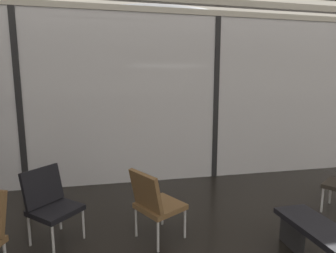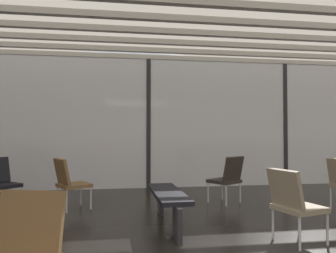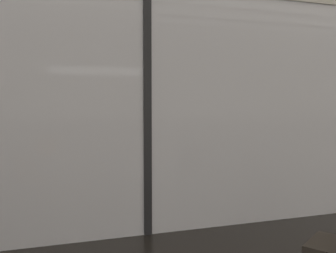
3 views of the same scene
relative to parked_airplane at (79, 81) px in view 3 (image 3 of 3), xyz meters
The scene contains 3 objects.
glass_curtain_wall 4.42m from the parked_airplane, 82.89° to the right, with size 14.00×0.08×3.09m, color silver.
window_mullion_1 4.42m from the parked_airplane, 82.89° to the right, with size 0.10×0.12×3.09m, color black.
parked_airplane is the anchor object (origin of this frame).
Camera 3 is at (-1.08, 0.87, 1.66)m, focal length 38.09 mm.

